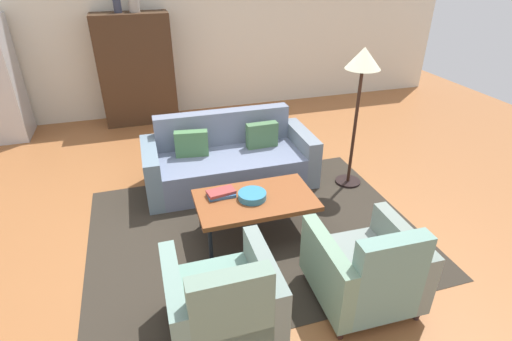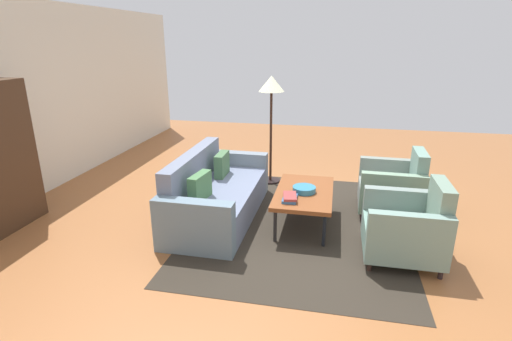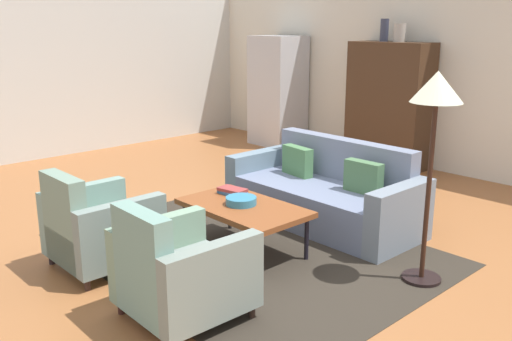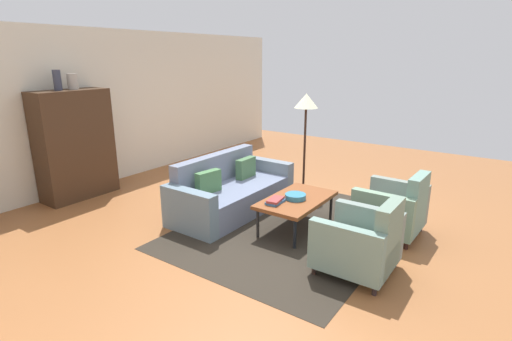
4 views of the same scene
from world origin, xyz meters
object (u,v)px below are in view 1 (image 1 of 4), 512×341
(vase_tall, at_px, (117,2))
(book_stack, at_px, (221,193))
(cabinet, at_px, (137,70))
(armchair_right, at_px, (367,272))
(coffee_table, at_px, (255,201))
(floor_lamp, at_px, (362,72))
(couch, at_px, (229,160))
(armchair_left, at_px, (224,305))
(vase_round, at_px, (134,4))
(fruit_bowl, at_px, (252,196))

(vase_tall, bearing_deg, book_stack, -77.50)
(cabinet, height_order, vase_tall, vase_tall)
(armchair_right, bearing_deg, vase_tall, 110.81)
(coffee_table, bearing_deg, book_stack, 156.21)
(floor_lamp, bearing_deg, couch, 160.64)
(armchair_left, height_order, vase_tall, vase_tall)
(armchair_right, bearing_deg, book_stack, 126.57)
(armchair_left, distance_m, floor_lamp, 2.97)
(cabinet, bearing_deg, book_stack, -79.84)
(cabinet, distance_m, vase_round, 1.03)
(armchair_left, xyz_separation_m, floor_lamp, (2.06, 1.84, 1.10))
(fruit_bowl, distance_m, cabinet, 3.83)
(couch, height_order, armchair_left, armchair_left)
(coffee_table, height_order, armchair_left, armchair_left)
(cabinet, bearing_deg, floor_lamp, -51.32)
(couch, relative_size, fruit_bowl, 7.40)
(couch, xyz_separation_m, floor_lamp, (1.46, -0.51, 1.16))
(armchair_left, bearing_deg, cabinet, 94.29)
(vase_round, relative_size, floor_lamp, 0.15)
(fruit_bowl, relative_size, vase_tall, 0.90)
(vase_tall, bearing_deg, armchair_right, -70.64)
(coffee_table, distance_m, cabinet, 3.85)
(armchair_left, relative_size, vase_round, 3.49)
(coffee_table, height_order, armchair_right, armchair_right)
(couch, relative_size, coffee_table, 1.76)
(couch, height_order, book_stack, couch)
(armchair_right, xyz_separation_m, book_stack, (-0.92, 1.31, 0.14))
(cabinet, distance_m, floor_lamp, 3.91)
(floor_lamp, bearing_deg, armchair_left, -138.23)
(armchair_left, distance_m, vase_round, 5.11)
(armchair_right, relative_size, floor_lamp, 0.51)
(coffee_table, distance_m, fruit_bowl, 0.08)
(armchair_right, bearing_deg, cabinet, 109.20)
(armchair_right, height_order, vase_round, vase_round)
(vase_tall, height_order, floor_lamp, vase_tall)
(book_stack, bearing_deg, vase_round, 98.60)
(armchair_right, relative_size, fruit_bowl, 3.09)
(fruit_bowl, relative_size, cabinet, 0.16)
(coffee_table, bearing_deg, fruit_bowl, -180.00)
(couch, distance_m, floor_lamp, 1.93)
(coffee_table, relative_size, armchair_right, 1.36)
(coffee_table, height_order, floor_lamp, floor_lamp)
(couch, distance_m, vase_tall, 3.21)
(armchair_left, distance_m, armchair_right, 1.20)
(armchair_right, relative_size, vase_round, 3.49)
(cabinet, xyz_separation_m, vase_tall, (-0.15, -0.00, 1.06))
(armchair_left, bearing_deg, armchair_right, 0.08)
(couch, distance_m, book_stack, 1.11)
(cabinet, bearing_deg, vase_round, -2.71)
(book_stack, bearing_deg, floor_lamp, 16.62)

